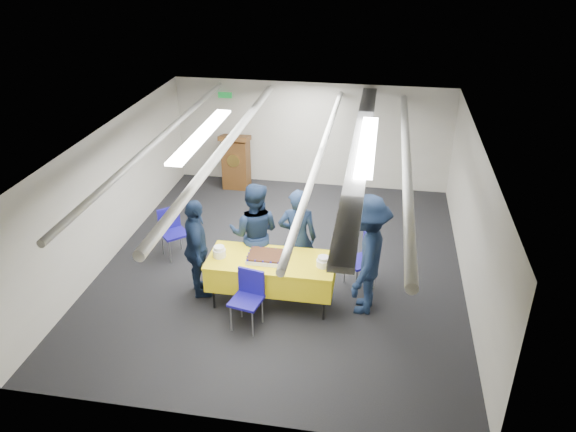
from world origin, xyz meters
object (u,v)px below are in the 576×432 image
object	(u,v)px
podium	(236,161)
chair_right	(365,256)
chair_left	(172,227)
sailor_a	(298,238)
chair_near	(249,293)
sailor_b	(255,233)
serving_table	(272,271)
sailor_d	(365,255)
sailor_c	(197,249)
sheet_cake	(266,257)

from	to	relation	value
podium	chair_right	distance (m)	4.54
chair_left	sailor_a	distance (m)	2.38
chair_near	sailor_b	size ratio (longest dim) A/B	0.51
chair_left	serving_table	bearing A→B (deg)	-29.32
sailor_d	podium	bearing A→B (deg)	-137.18
serving_table	sailor_c	bearing A→B (deg)	178.05
chair_left	sailor_c	world-z (taller)	sailor_c
podium	sailor_b	world-z (taller)	sailor_b
serving_table	sailor_c	xyz separation A→B (m)	(-1.17, 0.04, 0.25)
podium	chair_near	size ratio (longest dim) A/B	1.44
serving_table	sailor_d	size ratio (longest dim) A/B	1.02
chair_right	sailor_b	xyz separation A→B (m)	(-1.76, -0.15, 0.33)
chair_near	sailor_d	bearing A→B (deg)	22.08
chair_right	podium	bearing A→B (deg)	131.23
serving_table	chair_right	bearing A→B (deg)	28.25
sailor_c	sailor_d	size ratio (longest dim) A/B	0.86
sailor_b	sailor_d	bearing A→B (deg)	162.71
sheet_cake	sailor_a	world-z (taller)	sailor_a
chair_left	sailor_c	size ratio (longest dim) A/B	0.54
sheet_cake	sailor_b	xyz separation A→B (m)	(-0.30, 0.59, 0.04)
chair_near	sailor_c	world-z (taller)	sailor_c
chair_near	chair_left	xyz separation A→B (m)	(-1.78, 1.70, 0.00)
chair_right	sailor_c	bearing A→B (deg)	-164.67
sheet_cake	sailor_c	xyz separation A→B (m)	(-1.09, 0.05, -0.00)
chair_near	sailor_c	distance (m)	1.16
sheet_cake	chair_left	xyz separation A→B (m)	(-1.91, 1.13, -0.28)
sailor_a	chair_left	bearing A→B (deg)	-21.68
podium	chair_left	distance (m)	3.05
chair_left	podium	bearing A→B (deg)	82.91
serving_table	podium	xyz separation A→B (m)	(-1.62, 4.15, 0.05)
chair_near	sailor_d	xyz separation A→B (m)	(1.60, 0.65, 0.41)
chair_right	chair_left	xyz separation A→B (m)	(-3.37, 0.39, 0.00)
serving_table	sailor_b	size ratio (longest dim) A/B	1.12
chair_left	sailor_b	bearing A→B (deg)	-18.48
chair_right	sailor_c	size ratio (longest dim) A/B	0.54
sheet_cake	sailor_b	world-z (taller)	sailor_b
sailor_b	chair_left	bearing A→B (deg)	-19.76
chair_near	sailor_a	world-z (taller)	sailor_a
chair_right	sailor_a	distance (m)	1.12
podium	sailor_d	xyz separation A→B (m)	(3.00, -4.07, 0.32)
sheet_cake	sailor_a	distance (m)	0.71
sheet_cake	chair_left	world-z (taller)	chair_left
podium	chair_left	xyz separation A→B (m)	(-0.38, -3.03, -0.08)
sailor_a	sailor_b	bearing A→B (deg)	-8.77
podium	sailor_c	distance (m)	4.14
sailor_b	sailor_c	bearing A→B (deg)	33.59
sheet_cake	chair_right	bearing A→B (deg)	27.17
podium	chair_near	world-z (taller)	podium
sailor_c	sailor_b	bearing A→B (deg)	-78.20
sheet_cake	sailor_b	distance (m)	0.67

